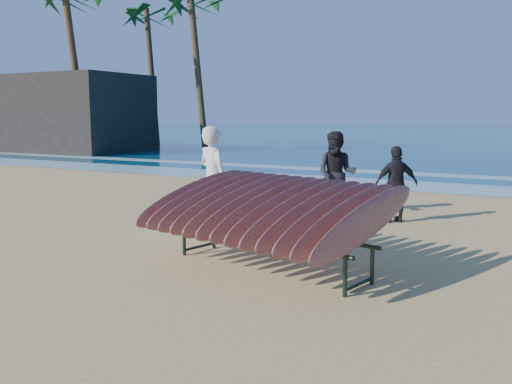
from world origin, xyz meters
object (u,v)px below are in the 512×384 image
at_px(person_dark_b, 396,184).
at_px(palm_left, 72,1).
at_px(building, 62,114).
at_px(surfboard_rack, 269,209).
at_px(palm_mid, 197,8).
at_px(palm_right, 150,20).
at_px(person_white, 213,179).
at_px(person_dark_a, 337,174).

distance_m(person_dark_b, palm_left, 23.26).
height_order(person_dark_b, palm_left, palm_left).
distance_m(building, palm_left, 7.12).
xyz_separation_m(surfboard_rack, palm_mid, (-14.05, 19.29, 7.16)).
bearing_deg(palm_right, person_white, -49.32).
bearing_deg(person_white, palm_right, -26.91).
xyz_separation_m(surfboard_rack, palm_left, (-18.72, 14.66, 7.13)).
height_order(person_white, palm_mid, palm_mid).
distance_m(person_dark_a, palm_right, 27.57).
bearing_deg(palm_right, palm_left, -81.18).
height_order(person_dark_b, palm_right, palm_right).
height_order(person_white, person_dark_b, person_white).
distance_m(person_white, palm_right, 28.32).
xyz_separation_m(person_dark_b, building, (-23.03, 12.60, 1.44)).
bearing_deg(surfboard_rack, person_dark_a, 110.96).
bearing_deg(palm_left, person_dark_a, -29.34).
height_order(surfboard_rack, palm_left, palm_left).
bearing_deg(building, palm_left, -31.86).
xyz_separation_m(person_dark_a, person_dark_b, (1.35, -0.20, -0.13)).
xyz_separation_m(person_white, palm_mid, (-11.94, 17.44, 7.04)).
distance_m(person_dark_a, building, 25.01).
xyz_separation_m(building, palm_mid, (8.19, 2.45, 5.81)).
distance_m(surfboard_rack, person_dark_b, 4.32).
bearing_deg(building, person_dark_b, -28.68).
distance_m(palm_mid, palm_right, 6.77).
height_order(surfboard_rack, building, building).
height_order(person_white, building, building).
height_order(building, palm_right, palm_right).
distance_m(person_dark_b, building, 26.30).
bearing_deg(palm_mid, surfboard_rack, -53.94).
bearing_deg(building, palm_right, 68.28).
xyz_separation_m(person_dark_a, palm_mid, (-13.49, 14.85, 7.12)).
xyz_separation_m(palm_left, palm_mid, (4.67, 4.64, 0.03)).
relative_size(palm_mid, palm_right, 0.97).
xyz_separation_m(person_dark_b, palm_mid, (-14.84, 15.05, 7.25)).
distance_m(building, palm_right, 8.68).
bearing_deg(person_dark_a, palm_left, 144.49).
distance_m(surfboard_rack, person_dark_a, 4.48).
relative_size(person_dark_b, palm_mid, 0.18).
bearing_deg(palm_right, surfboard_rack, -48.57).
relative_size(person_dark_a, palm_left, 0.21).
bearing_deg(palm_mid, person_dark_b, -45.39).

